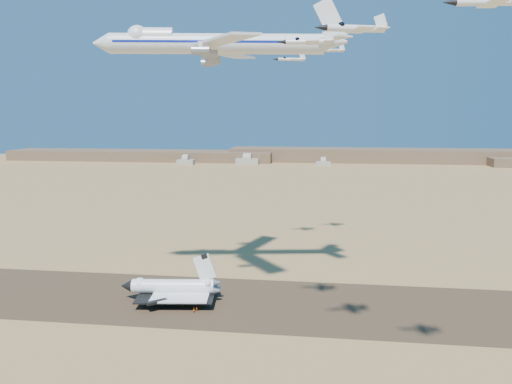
# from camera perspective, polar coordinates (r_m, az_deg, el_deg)

# --- Properties ---
(ground) EXTENTS (1200.00, 1200.00, 0.00)m
(ground) POSITION_cam_1_polar(r_m,az_deg,el_deg) (185.07, -4.82, -12.31)
(ground) COLOR #B17F4E
(ground) RESTS_ON ground
(runway) EXTENTS (600.00, 50.00, 0.06)m
(runway) POSITION_cam_1_polar(r_m,az_deg,el_deg) (185.06, -4.82, -12.30)
(runway) COLOR #483624
(runway) RESTS_ON ground
(ridgeline) EXTENTS (960.00, 90.00, 18.00)m
(ridgeline) POSITION_cam_1_polar(r_m,az_deg,el_deg) (698.73, 9.78, 3.99)
(ridgeline) COLOR brown
(ridgeline) RESTS_ON ground
(hangars) EXTENTS (200.50, 29.50, 30.00)m
(hangars) POSITION_cam_1_polar(r_m,az_deg,el_deg) (657.63, -1.41, 3.57)
(hangars) COLOR #A5A192
(hangars) RESTS_ON ground
(shuttle) EXTENTS (36.05, 24.68, 17.71)m
(shuttle) POSITION_cam_1_polar(r_m,az_deg,el_deg) (185.69, -9.55, -10.76)
(shuttle) COLOR white
(shuttle) RESTS_ON runway
(carrier_747) EXTENTS (86.74, 66.11, 21.52)m
(carrier_747) POSITION_cam_1_polar(r_m,az_deg,el_deg) (176.83, -5.32, 16.53)
(carrier_747) COLOR white
(crew_a) EXTENTS (0.65, 0.78, 1.84)m
(crew_a) POSITION_cam_1_polar(r_m,az_deg,el_deg) (180.97, -8.39, -12.55)
(crew_a) COLOR #EA560D
(crew_a) RESTS_ON runway
(crew_b) EXTENTS (0.90, 0.99, 1.77)m
(crew_b) POSITION_cam_1_polar(r_m,az_deg,el_deg) (175.42, -7.11, -13.25)
(crew_b) COLOR #EA560D
(crew_b) RESTS_ON runway
(crew_c) EXTENTS (1.07, 0.82, 1.63)m
(crew_c) POSITION_cam_1_polar(r_m,az_deg,el_deg) (176.54, -6.80, -13.12)
(crew_c) COLOR #EA560D
(crew_c) RESTS_ON runway
(chase_jet_a) EXTENTS (14.22, 7.64, 3.54)m
(chase_jet_a) POSITION_cam_1_polar(r_m,az_deg,el_deg) (130.25, 5.88, 16.74)
(chase_jet_a) COLOR white
(chase_jet_b) EXTENTS (15.53, 9.05, 3.96)m
(chase_jet_b) POSITION_cam_1_polar(r_m,az_deg,el_deg) (110.59, 11.15, 17.90)
(chase_jet_b) COLOR white
(chase_jet_c) EXTENTS (13.86, 7.55, 3.45)m
(chase_jet_c) POSITION_cam_1_polar(r_m,az_deg,el_deg) (99.59, 24.87, 19.12)
(chase_jet_c) COLOR white
(chase_jet_d) EXTENTS (14.51, 8.41, 3.69)m
(chase_jet_d) POSITION_cam_1_polar(r_m,az_deg,el_deg) (225.79, 3.95, 14.90)
(chase_jet_d) COLOR white
(chase_jet_e) EXTENTS (14.94, 8.63, 3.80)m
(chase_jet_e) POSITION_cam_1_polar(r_m,az_deg,el_deg) (236.89, 8.44, 15.73)
(chase_jet_e) COLOR white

